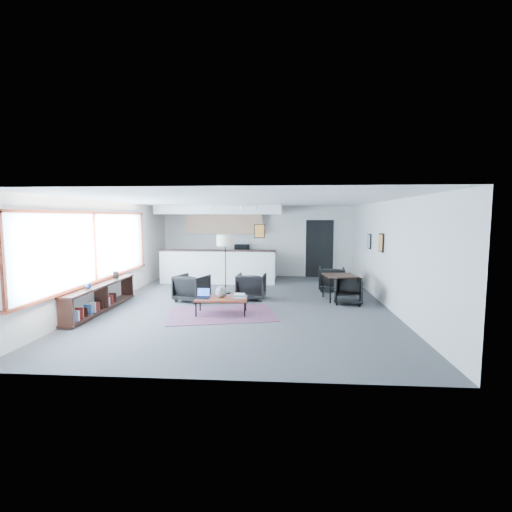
# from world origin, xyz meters

# --- Properties ---
(room) EXTENTS (7.02, 9.02, 2.62)m
(room) POSITION_xyz_m (0.00, 0.00, 1.30)
(room) COLOR #464649
(room) RESTS_ON ground
(window) EXTENTS (0.10, 5.95, 1.66)m
(window) POSITION_xyz_m (-3.46, -0.90, 1.46)
(window) COLOR #8CBFFF
(window) RESTS_ON room
(console) EXTENTS (0.35, 3.00, 0.80)m
(console) POSITION_xyz_m (-3.30, -1.05, 0.33)
(console) COLOR black
(console) RESTS_ON floor
(kitchenette) EXTENTS (4.20, 1.96, 2.60)m
(kitchenette) POSITION_xyz_m (-1.20, 3.71, 1.38)
(kitchenette) COLOR white
(kitchenette) RESTS_ON floor
(doorway) EXTENTS (1.10, 0.12, 2.15)m
(doorway) POSITION_xyz_m (2.30, 4.42, 1.07)
(doorway) COLOR black
(doorway) RESTS_ON room
(track_light) EXTENTS (1.60, 0.07, 0.15)m
(track_light) POSITION_xyz_m (-0.59, 2.20, 2.53)
(track_light) COLOR silver
(track_light) RESTS_ON room
(wall_art_lower) EXTENTS (0.03, 0.38, 0.48)m
(wall_art_lower) POSITION_xyz_m (3.47, 0.40, 1.55)
(wall_art_lower) COLOR black
(wall_art_lower) RESTS_ON room
(wall_art_upper) EXTENTS (0.03, 0.34, 0.44)m
(wall_art_upper) POSITION_xyz_m (3.47, 1.70, 1.50)
(wall_art_upper) COLOR black
(wall_art_upper) RESTS_ON room
(kilim_rug) EXTENTS (2.69, 2.12, 0.01)m
(kilim_rug) POSITION_xyz_m (-0.43, -1.10, 0.01)
(kilim_rug) COLOR #5E324C
(kilim_rug) RESTS_ON floor
(coffee_table) EXTENTS (1.19, 0.68, 0.38)m
(coffee_table) POSITION_xyz_m (-0.43, -1.10, 0.35)
(coffee_table) COLOR maroon
(coffee_table) RESTS_ON floor
(laptop) EXTENTS (0.30, 0.24, 0.21)m
(laptop) POSITION_xyz_m (-0.85, -1.11, 0.44)
(laptop) COLOR black
(laptop) RESTS_ON coffee_table
(ceramic_pot) EXTENTS (0.27, 0.27, 0.27)m
(ceramic_pot) POSITION_xyz_m (-0.44, -1.07, 0.51)
(ceramic_pot) COLOR gray
(ceramic_pot) RESTS_ON coffee_table
(book_stack) EXTENTS (0.28, 0.23, 0.09)m
(book_stack) POSITION_xyz_m (-0.02, -1.03, 0.42)
(book_stack) COLOR silver
(book_stack) RESTS_ON coffee_table
(coaster) EXTENTS (0.12, 0.12, 0.01)m
(coaster) POSITION_xyz_m (-0.39, -1.27, 0.38)
(coaster) COLOR #E5590C
(coaster) RESTS_ON coffee_table
(armchair_left) EXTENTS (0.93, 0.90, 0.77)m
(armchair_left) POSITION_xyz_m (-1.43, 0.17, 0.39)
(armchair_left) COLOR black
(armchair_left) RESTS_ON floor
(armchair_right) EXTENTS (0.78, 0.74, 0.76)m
(armchair_right) POSITION_xyz_m (0.12, 0.49, 0.38)
(armchair_right) COLOR black
(armchair_right) RESTS_ON floor
(floor_lamp) EXTENTS (0.57, 0.57, 1.70)m
(floor_lamp) POSITION_xyz_m (-0.70, 1.23, 1.48)
(floor_lamp) COLOR black
(floor_lamp) RESTS_ON floor
(dining_table) EXTENTS (0.91, 0.91, 0.67)m
(dining_table) POSITION_xyz_m (2.47, 0.58, 0.61)
(dining_table) COLOR black
(dining_table) RESTS_ON floor
(dining_chair_near) EXTENTS (0.69, 0.66, 0.61)m
(dining_chair_near) POSITION_xyz_m (2.64, 0.14, 0.30)
(dining_chair_near) COLOR black
(dining_chair_near) RESTS_ON floor
(dining_chair_far) EXTENTS (0.70, 0.66, 0.66)m
(dining_chair_far) POSITION_xyz_m (2.42, 1.83, 0.33)
(dining_chair_far) COLOR black
(dining_chair_far) RESTS_ON floor
(microwave) EXTENTS (0.53, 0.34, 0.34)m
(microwave) POSITION_xyz_m (-0.53, 4.15, 1.10)
(microwave) COLOR black
(microwave) RESTS_ON kitchenette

